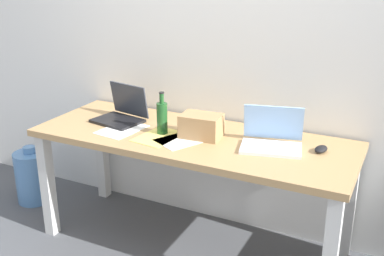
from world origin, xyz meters
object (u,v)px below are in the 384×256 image
at_px(laptop_left, 122,113).
at_px(laptop_right, 272,139).
at_px(beer_bottle, 162,117).
at_px(cardboard_box, 201,126).
at_px(desk, 192,151).
at_px(water_cooler_jug, 33,176).
at_px(computer_mouse, 321,149).

xyz_separation_m(laptop_left, laptop_right, (1.01, -0.01, 0.00)).
bearing_deg(beer_bottle, laptop_right, 6.94).
bearing_deg(beer_bottle, laptop_left, 165.65).
relative_size(laptop_left, laptop_right, 0.90).
xyz_separation_m(laptop_left, cardboard_box, (0.59, -0.04, 0.02)).
height_order(desk, beer_bottle, beer_bottle).
distance_m(beer_bottle, water_cooler_jug, 1.33).
relative_size(computer_mouse, water_cooler_jug, 0.23).
bearing_deg(desk, water_cooler_jug, -179.77).
bearing_deg(laptop_left, computer_mouse, 1.84).
relative_size(laptop_right, computer_mouse, 3.78).
bearing_deg(laptop_left, beer_bottle, -14.35).
relative_size(desk, cardboard_box, 8.19).
distance_m(laptop_left, beer_bottle, 0.37).
bearing_deg(computer_mouse, cardboard_box, -161.14).
xyz_separation_m(laptop_right, beer_bottle, (-0.65, -0.08, 0.05)).
relative_size(laptop_left, beer_bottle, 1.31).
xyz_separation_m(desk, computer_mouse, (0.74, 0.09, 0.11)).
bearing_deg(cardboard_box, computer_mouse, 6.80).
height_order(laptop_right, computer_mouse, laptop_right).
bearing_deg(cardboard_box, laptop_right, 4.08).
bearing_deg(laptop_right, laptop_left, 179.38).
bearing_deg(laptop_left, laptop_right, -0.62).
bearing_deg(laptop_right, cardboard_box, -175.92).
xyz_separation_m(cardboard_box, water_cooler_jug, (-1.39, -0.01, -0.62)).
bearing_deg(cardboard_box, beer_bottle, -168.02).
distance_m(desk, computer_mouse, 0.75).
distance_m(laptop_left, computer_mouse, 1.27).
bearing_deg(desk, laptop_left, 174.75).
height_order(laptop_left, beer_bottle, beer_bottle).
bearing_deg(laptop_right, water_cooler_jug, -178.63).
bearing_deg(cardboard_box, water_cooler_jug, -179.45).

